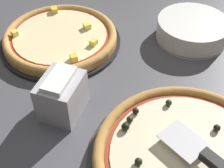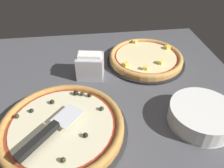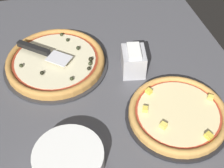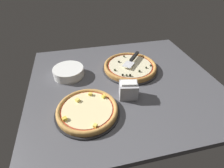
% 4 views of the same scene
% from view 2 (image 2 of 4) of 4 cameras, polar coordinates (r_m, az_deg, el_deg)
% --- Properties ---
extents(ground_plane, '(1.26, 1.13, 0.04)m').
position_cam_2_polar(ground_plane, '(0.83, -6.12, -5.29)').
color(ground_plane, '#4C4C51').
extents(pizza_pan_front, '(0.41, 0.41, 0.01)m').
position_cam_2_polar(pizza_pan_front, '(0.73, -12.68, -11.74)').
color(pizza_pan_front, '#2D2D30').
rests_on(pizza_pan_front, ground_plane).
extents(pizza_front, '(0.39, 0.39, 0.04)m').
position_cam_2_polar(pizza_front, '(0.71, -12.91, -10.61)').
color(pizza_front, '#B77F3D').
rests_on(pizza_front, pizza_pan_front).
extents(pizza_pan_back, '(0.36, 0.36, 0.01)m').
position_cam_2_polar(pizza_pan_back, '(1.04, 8.72, 6.02)').
color(pizza_pan_back, black).
rests_on(pizza_pan_back, ground_plane).
extents(pizza_back, '(0.34, 0.34, 0.04)m').
position_cam_2_polar(pizza_back, '(1.03, 8.82, 6.93)').
color(pizza_back, '#C68E47').
rests_on(pizza_back, pizza_pan_back).
extents(serving_spatula, '(0.18, 0.21, 0.02)m').
position_cam_2_polar(serving_spatula, '(0.65, -17.36, -12.72)').
color(serving_spatula, silver).
rests_on(serving_spatula, pizza_front).
extents(plate_stack, '(0.21, 0.21, 0.06)m').
position_cam_2_polar(plate_stack, '(0.77, 22.37, -7.56)').
color(plate_stack, white).
rests_on(plate_stack, ground_plane).
extents(napkin_holder, '(0.12, 0.10, 0.11)m').
position_cam_2_polar(napkin_holder, '(0.91, -5.70, 4.75)').
color(napkin_holder, '#B2B2B7').
rests_on(napkin_holder, ground_plane).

